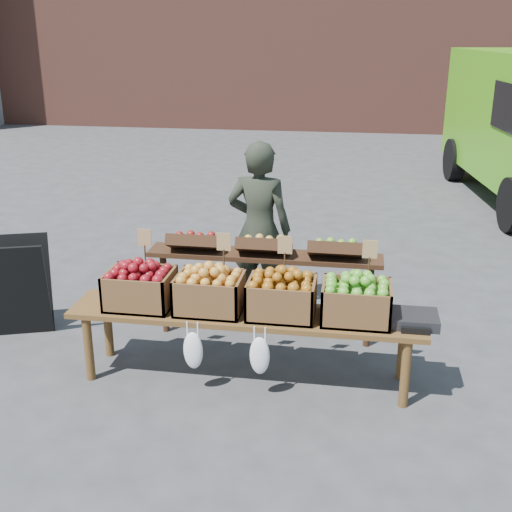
% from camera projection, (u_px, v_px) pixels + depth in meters
% --- Properties ---
extents(ground, '(80.00, 80.00, 0.00)m').
position_uv_depth(ground, '(317.00, 383.00, 4.99)').
color(ground, '#3E3E40').
extents(vendor, '(0.64, 0.46, 1.66)m').
position_uv_depth(vendor, '(259.00, 229.00, 6.01)').
color(vendor, '#252A1F').
rests_on(vendor, ground).
extents(chalkboard_sign, '(0.67, 0.50, 0.90)m').
position_uv_depth(chalkboard_sign, '(15.00, 287.00, 5.66)').
color(chalkboard_sign, black).
rests_on(chalkboard_sign, ground).
extents(back_table, '(2.10, 0.44, 1.04)m').
position_uv_depth(back_table, '(264.00, 284.00, 5.54)').
color(back_table, '#331E10').
rests_on(back_table, ground).
extents(display_bench, '(2.70, 0.56, 0.57)m').
position_uv_depth(display_bench, '(246.00, 346.00, 4.96)').
color(display_bench, brown).
rests_on(display_bench, ground).
extents(crate_golden_apples, '(0.50, 0.40, 0.28)m').
position_uv_depth(crate_golden_apples, '(140.00, 289.00, 4.94)').
color(crate_golden_apples, maroon).
rests_on(crate_golden_apples, display_bench).
extents(crate_russet_pears, '(0.50, 0.40, 0.28)m').
position_uv_depth(crate_russet_pears, '(210.00, 293.00, 4.86)').
color(crate_russet_pears, gold).
rests_on(crate_russet_pears, display_bench).
extents(crate_red_apples, '(0.50, 0.40, 0.28)m').
position_uv_depth(crate_red_apples, '(282.00, 298.00, 4.77)').
color(crate_red_apples, '#A55819').
rests_on(crate_red_apples, display_bench).
extents(crate_green_apples, '(0.50, 0.40, 0.28)m').
position_uv_depth(crate_green_apples, '(356.00, 303.00, 4.69)').
color(crate_green_apples, '#3B7927').
rests_on(crate_green_apples, display_bench).
extents(weighing_scale, '(0.34, 0.30, 0.08)m').
position_uv_depth(weighing_scale, '(414.00, 319.00, 4.66)').
color(weighing_scale, black).
rests_on(weighing_scale, display_bench).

